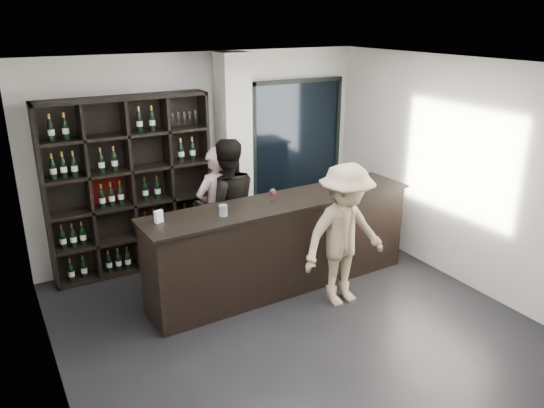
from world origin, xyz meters
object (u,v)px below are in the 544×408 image
wine_shelf (131,187)px  customer (345,235)px  taster_black (227,207)px  tasting_counter (282,244)px  taster_pink (217,209)px

wine_shelf → customer: bearing=-48.0°
taster_black → wine_shelf: bearing=-25.4°
wine_shelf → customer: size_ratio=1.35×
tasting_counter → taster_pink: bearing=116.4°
tasting_counter → taster_pink: taster_pink is taller
wine_shelf → tasting_counter: bearing=-44.3°
taster_black → customer: size_ratio=1.06×
tasting_counter → wine_shelf: bearing=133.4°
taster_black → customer: bearing=129.3°
customer → wine_shelf: bearing=130.2°
tasting_counter → customer: 0.88m
taster_black → customer: taster_black is taller
tasting_counter → taster_pink: 1.08m
tasting_counter → customer: bearing=-59.5°
wine_shelf → taster_pink: bearing=-28.7°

